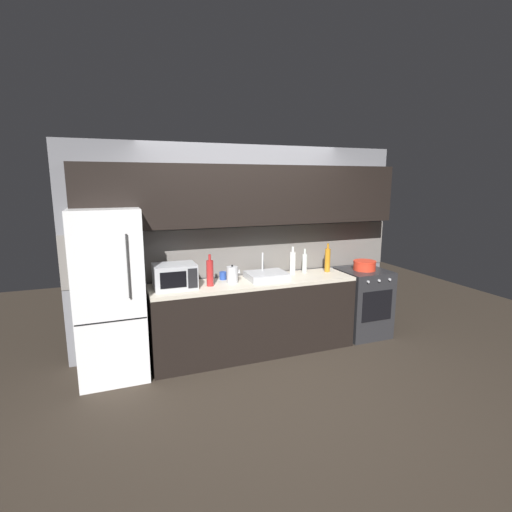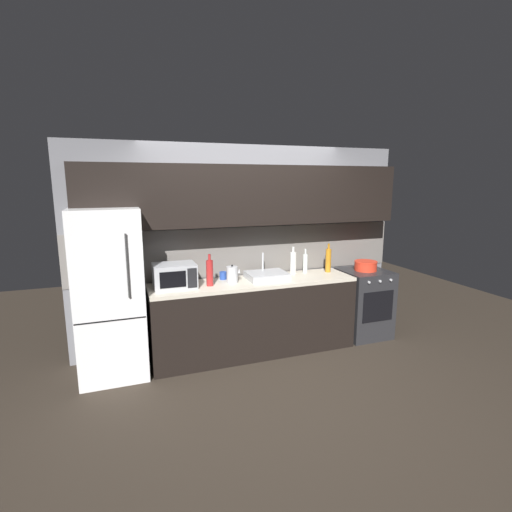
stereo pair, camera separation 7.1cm
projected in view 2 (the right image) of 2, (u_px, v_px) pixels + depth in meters
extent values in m
plane|color=#2D261E|center=(284.00, 387.00, 3.91)|extent=(10.00, 10.00, 0.00)
cube|color=slate|center=(244.00, 246.00, 4.87)|extent=(4.20, 0.10, 2.50)
cube|color=slate|center=(245.00, 251.00, 4.83)|extent=(4.20, 0.01, 0.60)
cube|color=black|center=(249.00, 195.00, 4.54)|extent=(3.86, 0.34, 0.70)
cube|color=black|center=(254.00, 318.00, 4.65)|extent=(2.46, 0.60, 0.86)
cube|color=beige|center=(254.00, 282.00, 4.57)|extent=(2.46, 0.60, 0.04)
cube|color=white|center=(110.00, 294.00, 4.03)|extent=(0.68, 0.66, 1.80)
cube|color=black|center=(111.00, 321.00, 3.76)|extent=(0.67, 0.00, 0.01)
cylinder|color=#333333|center=(127.00, 266.00, 3.70)|extent=(0.02, 0.02, 0.63)
cube|color=#232326|center=(364.00, 303.00, 5.18)|extent=(0.60, 0.60, 0.90)
cube|color=black|center=(378.00, 306.00, 4.89)|extent=(0.45, 0.01, 0.40)
cylinder|color=#B2B2B7|center=(369.00, 282.00, 4.76)|extent=(0.03, 0.02, 0.03)
cylinder|color=#B2B2B7|center=(380.00, 281.00, 4.82)|extent=(0.03, 0.02, 0.03)
cylinder|color=#B2B2B7|center=(391.00, 280.00, 4.87)|extent=(0.03, 0.02, 0.03)
cube|color=#A8AAAF|center=(175.00, 276.00, 4.25)|extent=(0.46, 0.34, 0.27)
cube|color=black|center=(173.00, 280.00, 4.07)|extent=(0.28, 0.01, 0.18)
cube|color=black|center=(192.00, 278.00, 4.14)|extent=(0.10, 0.01, 0.22)
cube|color=#ADAFB5|center=(267.00, 276.00, 4.64)|extent=(0.48, 0.38, 0.08)
cylinder|color=silver|center=(263.00, 261.00, 4.74)|extent=(0.02, 0.02, 0.22)
cylinder|color=#B7BABF|center=(232.00, 274.00, 4.47)|extent=(0.13, 0.13, 0.19)
sphere|color=black|center=(232.00, 266.00, 4.45)|extent=(0.02, 0.02, 0.02)
cone|color=#B7BABF|center=(239.00, 271.00, 4.49)|extent=(0.03, 0.03, 0.05)
cylinder|color=silver|center=(293.00, 263.00, 4.87)|extent=(0.08, 0.08, 0.28)
cylinder|color=silver|center=(293.00, 249.00, 4.84)|extent=(0.03, 0.03, 0.07)
cylinder|color=#B27019|center=(328.00, 260.00, 4.98)|extent=(0.07, 0.07, 0.30)
cylinder|color=#B27019|center=(329.00, 246.00, 4.94)|extent=(0.03, 0.03, 0.07)
cylinder|color=#A82323|center=(210.00, 273.00, 4.32)|extent=(0.08, 0.08, 0.29)
cylinder|color=#A82323|center=(209.00, 257.00, 4.28)|extent=(0.03, 0.03, 0.07)
cylinder|color=silver|center=(305.00, 263.00, 4.95)|extent=(0.06, 0.06, 0.24)
cylinder|color=silver|center=(305.00, 252.00, 4.92)|extent=(0.02, 0.02, 0.07)
cylinder|color=#234299|center=(223.00, 276.00, 4.62)|extent=(0.08, 0.08, 0.09)
cylinder|color=red|center=(366.00, 267.00, 5.08)|extent=(0.29, 0.29, 0.11)
cylinder|color=red|center=(366.00, 262.00, 5.07)|extent=(0.29, 0.29, 0.02)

